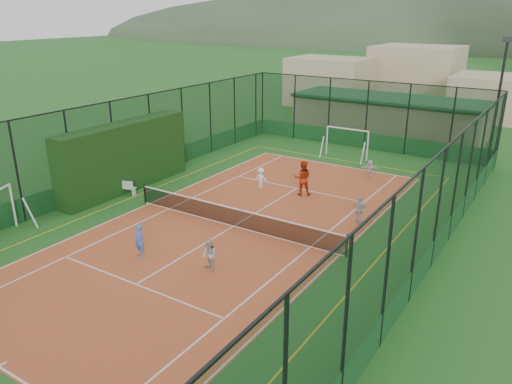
# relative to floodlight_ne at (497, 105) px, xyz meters

# --- Properties ---
(ground) EXTENTS (300.00, 300.00, 0.00)m
(ground) POSITION_rel_floodlight_ne_xyz_m (-8.60, -16.60, -4.12)
(ground) COLOR #296422
(ground) RESTS_ON ground
(court_slab) EXTENTS (11.17, 23.97, 0.01)m
(court_slab) POSITION_rel_floodlight_ne_xyz_m (-8.60, -16.60, -4.12)
(court_slab) COLOR #AB5526
(court_slab) RESTS_ON ground
(tennis_net) EXTENTS (11.67, 0.12, 1.06)m
(tennis_net) POSITION_rel_floodlight_ne_xyz_m (-8.60, -16.60, -3.59)
(tennis_net) COLOR black
(tennis_net) RESTS_ON ground
(perimeter_fence) EXTENTS (18.12, 34.12, 5.00)m
(perimeter_fence) POSITION_rel_floodlight_ne_xyz_m (-8.60, -16.60, -1.62)
(perimeter_fence) COLOR black
(perimeter_fence) RESTS_ON ground
(floodlight_ne) EXTENTS (0.60, 0.26, 8.25)m
(floodlight_ne) POSITION_rel_floodlight_ne_xyz_m (0.00, 0.00, 0.00)
(floodlight_ne) COLOR black
(floodlight_ne) RESTS_ON ground
(clubhouse) EXTENTS (15.20, 7.20, 3.15)m
(clubhouse) POSITION_rel_floodlight_ne_xyz_m (-8.60, 5.40, -2.55)
(clubhouse) COLOR tan
(clubhouse) RESTS_ON ground
(hedge_left) EXTENTS (1.32, 8.80, 3.85)m
(hedge_left) POSITION_rel_floodlight_ne_xyz_m (-16.90, -15.51, -2.20)
(hedge_left) COLOR black
(hedge_left) RESTS_ON ground
(white_bench) EXTENTS (1.63, 0.92, 0.89)m
(white_bench) POSITION_rel_floodlight_ne_xyz_m (-16.40, -16.33, -3.68)
(white_bench) COLOR white
(white_bench) RESTS_ON ground
(futsal_goal_far) EXTENTS (3.14, 0.93, 2.03)m
(futsal_goal_far) POSITION_rel_floodlight_ne_xyz_m (-8.80, -2.56, -3.11)
(futsal_goal_far) COLOR white
(futsal_goal_far) RESTS_ON ground
(child_near_mid) EXTENTS (0.55, 0.39, 1.44)m
(child_near_mid) POSITION_rel_floodlight_ne_xyz_m (-10.12, -21.23, -3.39)
(child_near_mid) COLOR #486FCD
(child_near_mid) RESTS_ON court_slab
(child_near_right) EXTENTS (0.80, 0.73, 1.33)m
(child_near_right) POSITION_rel_floodlight_ne_xyz_m (-6.93, -20.62, -3.45)
(child_near_right) COLOR silver
(child_near_right) RESTS_ON court_slab
(child_far_left) EXTENTS (0.80, 0.49, 1.21)m
(child_far_left) POSITION_rel_floodlight_ne_xyz_m (-10.41, -11.25, -3.51)
(child_far_left) COLOR white
(child_far_left) RESTS_ON court_slab
(child_far_right) EXTENTS (0.84, 0.39, 1.39)m
(child_far_right) POSITION_rel_floodlight_ne_xyz_m (-3.69, -13.00, -3.42)
(child_far_right) COLOR silver
(child_far_right) RESTS_ON court_slab
(child_far_back) EXTENTS (1.10, 0.66, 1.13)m
(child_far_back) POSITION_rel_floodlight_ne_xyz_m (-5.78, -6.04, -3.55)
(child_far_back) COLOR white
(child_far_back) RESTS_ON court_slab
(coach) EXTENTS (1.19, 1.09, 1.96)m
(coach) POSITION_rel_floodlight_ne_xyz_m (-7.86, -10.95, -3.13)
(coach) COLOR #AC2D12
(coach) RESTS_ON court_slab
(tennis_balls) EXTENTS (3.02, 1.09, 0.07)m
(tennis_balls) POSITION_rel_floodlight_ne_xyz_m (-10.50, -15.15, -4.08)
(tennis_balls) COLOR #CCE033
(tennis_balls) RESTS_ON court_slab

